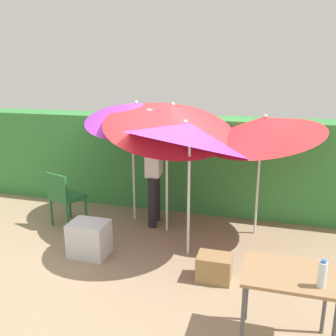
{
  "coord_description": "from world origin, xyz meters",
  "views": [
    {
      "loc": [
        1.35,
        -4.5,
        2.47
      ],
      "look_at": [
        0.0,
        0.3,
        1.1
      ],
      "focal_mm": 39.47,
      "sensor_mm": 36.0,
      "label": 1
    }
  ],
  "objects_px": {
    "umbrella_rainbow": "(170,117)",
    "bottle_water": "(322,274)",
    "chair_plastic": "(64,195)",
    "cooler_box": "(89,239)",
    "umbrella_orange": "(263,127)",
    "person_vendor": "(154,168)",
    "umbrella_navy": "(134,112)",
    "folding_table": "(289,282)",
    "crate_cardboard": "(214,268)",
    "umbrella_yellow": "(187,134)"
  },
  "relations": [
    {
      "from": "chair_plastic",
      "to": "cooler_box",
      "type": "height_order",
      "value": "chair_plastic"
    },
    {
      "from": "umbrella_orange",
      "to": "bottle_water",
      "type": "xyz_separation_m",
      "value": [
        0.59,
        -2.48,
        -0.79
      ]
    },
    {
      "from": "umbrella_orange",
      "to": "folding_table",
      "type": "height_order",
      "value": "umbrella_orange"
    },
    {
      "from": "chair_plastic",
      "to": "bottle_water",
      "type": "bearing_deg",
      "value": -29.01
    },
    {
      "from": "umbrella_rainbow",
      "to": "person_vendor",
      "type": "distance_m",
      "value": 0.91
    },
    {
      "from": "umbrella_yellow",
      "to": "umbrella_navy",
      "type": "distance_m",
      "value": 1.42
    },
    {
      "from": "umbrella_rainbow",
      "to": "folding_table",
      "type": "bearing_deg",
      "value": -51.75
    },
    {
      "from": "umbrella_navy",
      "to": "chair_plastic",
      "type": "relative_size",
      "value": 2.43
    },
    {
      "from": "umbrella_rainbow",
      "to": "crate_cardboard",
      "type": "bearing_deg",
      "value": -53.81
    },
    {
      "from": "person_vendor",
      "to": "folding_table",
      "type": "distance_m",
      "value": 3.04
    },
    {
      "from": "chair_plastic",
      "to": "cooler_box",
      "type": "distance_m",
      "value": 1.15
    },
    {
      "from": "cooler_box",
      "to": "person_vendor",
      "type": "bearing_deg",
      "value": 67.1
    },
    {
      "from": "umbrella_rainbow",
      "to": "crate_cardboard",
      "type": "relative_size",
      "value": 5.71
    },
    {
      "from": "umbrella_rainbow",
      "to": "cooler_box",
      "type": "height_order",
      "value": "umbrella_rainbow"
    },
    {
      "from": "crate_cardboard",
      "to": "folding_table",
      "type": "xyz_separation_m",
      "value": [
        0.78,
        -0.9,
        0.49
      ]
    },
    {
      "from": "umbrella_yellow",
      "to": "folding_table",
      "type": "height_order",
      "value": "umbrella_yellow"
    },
    {
      "from": "person_vendor",
      "to": "bottle_water",
      "type": "xyz_separation_m",
      "value": [
        2.21,
        -2.44,
        -0.08
      ]
    },
    {
      "from": "umbrella_yellow",
      "to": "chair_plastic",
      "type": "height_order",
      "value": "umbrella_yellow"
    },
    {
      "from": "umbrella_orange",
      "to": "umbrella_navy",
      "type": "bearing_deg",
      "value": 178.25
    },
    {
      "from": "umbrella_orange",
      "to": "cooler_box",
      "type": "relative_size",
      "value": 4.1
    },
    {
      "from": "cooler_box",
      "to": "folding_table",
      "type": "xyz_separation_m",
      "value": [
        2.5,
        -1.05,
        0.42
      ]
    },
    {
      "from": "umbrella_navy",
      "to": "person_vendor",
      "type": "distance_m",
      "value": 0.92
    },
    {
      "from": "umbrella_orange",
      "to": "person_vendor",
      "type": "distance_m",
      "value": 1.77
    },
    {
      "from": "cooler_box",
      "to": "bottle_water",
      "type": "relative_size",
      "value": 2.1
    },
    {
      "from": "umbrella_rainbow",
      "to": "umbrella_navy",
      "type": "distance_m",
      "value": 0.71
    },
    {
      "from": "person_vendor",
      "to": "crate_cardboard",
      "type": "xyz_separation_m",
      "value": [
        1.2,
        -1.39,
        -0.78
      ]
    },
    {
      "from": "umbrella_rainbow",
      "to": "bottle_water",
      "type": "relative_size",
      "value": 9.68
    },
    {
      "from": "umbrella_yellow",
      "to": "folding_table",
      "type": "distance_m",
      "value": 2.17
    },
    {
      "from": "umbrella_navy",
      "to": "chair_plastic",
      "type": "bearing_deg",
      "value": -150.26
    },
    {
      "from": "umbrella_yellow",
      "to": "folding_table",
      "type": "xyz_separation_m",
      "value": [
        1.25,
        -1.46,
        -0.99
      ]
    },
    {
      "from": "cooler_box",
      "to": "chair_plastic",
      "type": "bearing_deg",
      "value": 137.07
    },
    {
      "from": "person_vendor",
      "to": "cooler_box",
      "type": "xyz_separation_m",
      "value": [
        -0.52,
        -1.24,
        -0.7
      ]
    },
    {
      "from": "crate_cardboard",
      "to": "bottle_water",
      "type": "xyz_separation_m",
      "value": [
        1.02,
        -1.06,
        0.7
      ]
    },
    {
      "from": "person_vendor",
      "to": "folding_table",
      "type": "bearing_deg",
      "value": -49.22
    },
    {
      "from": "person_vendor",
      "to": "chair_plastic",
      "type": "height_order",
      "value": "person_vendor"
    },
    {
      "from": "person_vendor",
      "to": "folding_table",
      "type": "height_order",
      "value": "person_vendor"
    },
    {
      "from": "umbrella_yellow",
      "to": "folding_table",
      "type": "bearing_deg",
      "value": -49.37
    },
    {
      "from": "folding_table",
      "to": "bottle_water",
      "type": "relative_size",
      "value": 3.33
    },
    {
      "from": "umbrella_orange",
      "to": "person_vendor",
      "type": "height_order",
      "value": "umbrella_orange"
    },
    {
      "from": "umbrella_orange",
      "to": "bottle_water",
      "type": "bearing_deg",
      "value": -76.67
    },
    {
      "from": "umbrella_navy",
      "to": "folding_table",
      "type": "relative_size",
      "value": 2.7
    },
    {
      "from": "bottle_water",
      "to": "umbrella_navy",
      "type": "bearing_deg",
      "value": 135.13
    },
    {
      "from": "person_vendor",
      "to": "umbrella_navy",
      "type": "bearing_deg",
      "value": 164.05
    },
    {
      "from": "umbrella_rainbow",
      "to": "umbrella_orange",
      "type": "distance_m",
      "value": 1.34
    },
    {
      "from": "chair_plastic",
      "to": "crate_cardboard",
      "type": "relative_size",
      "value": 2.19
    },
    {
      "from": "cooler_box",
      "to": "crate_cardboard",
      "type": "height_order",
      "value": "cooler_box"
    },
    {
      "from": "crate_cardboard",
      "to": "cooler_box",
      "type": "bearing_deg",
      "value": 175.0
    },
    {
      "from": "bottle_water",
      "to": "crate_cardboard",
      "type": "bearing_deg",
      "value": 133.86
    },
    {
      "from": "umbrella_rainbow",
      "to": "chair_plastic",
      "type": "distance_m",
      "value": 2.1
    },
    {
      "from": "umbrella_yellow",
      "to": "bottle_water",
      "type": "xyz_separation_m",
      "value": [
        1.49,
        -1.62,
        -0.79
      ]
    }
  ]
}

